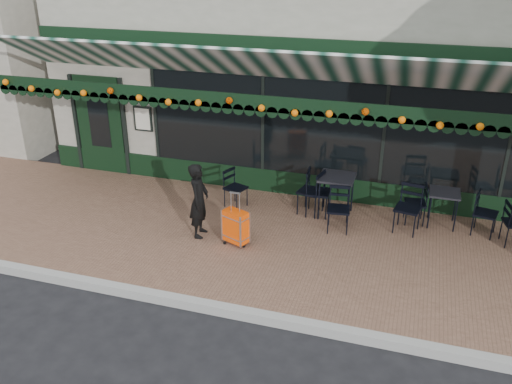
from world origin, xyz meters
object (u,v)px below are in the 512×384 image
(chair_a_front, at_px, (408,209))
(chair_b_right, at_px, (318,192))
(cafe_table_b, at_px, (337,180))
(chair_a_right, at_px, (486,214))
(woman, at_px, (199,200))
(chair_b_left, at_px, (311,192))
(chair_solo, at_px, (236,188))
(chair_b_front, at_px, (339,210))
(cafe_table_a, at_px, (444,195))
(chair_a_left, at_px, (415,203))
(suitcase, at_px, (236,227))

(chair_a_front, height_order, chair_b_right, chair_b_right)
(cafe_table_b, height_order, chair_a_right, chair_a_right)
(cafe_table_b, bearing_deg, woman, -145.35)
(chair_b_left, relative_size, chair_b_right, 0.98)
(woman, bearing_deg, chair_solo, -15.97)
(chair_a_front, bearing_deg, woman, -149.85)
(chair_b_left, xyz_separation_m, chair_b_front, (0.63, -0.55, -0.03))
(cafe_table_a, distance_m, chair_a_left, 0.54)
(woman, height_order, chair_a_front, woman)
(cafe_table_b, bearing_deg, chair_a_right, 0.60)
(suitcase, bearing_deg, chair_b_front, 54.65)
(chair_a_left, height_order, chair_b_right, chair_b_right)
(woman, distance_m, chair_solo, 1.35)
(woman, relative_size, chair_a_front, 1.53)
(suitcase, xyz_separation_m, chair_b_front, (1.61, 1.02, 0.09))
(cafe_table_a, relative_size, chair_b_left, 0.74)
(chair_a_front, relative_size, chair_b_front, 1.08)
(woman, relative_size, chair_solo, 1.76)
(cafe_table_b, relative_size, chair_a_right, 1.00)
(chair_a_right, relative_size, chair_b_front, 0.97)
(woman, distance_m, chair_b_right, 2.34)
(chair_a_right, height_order, chair_b_left, chair_b_left)
(chair_b_front, bearing_deg, chair_b_right, 125.41)
(woman, xyz_separation_m, suitcase, (0.72, -0.11, -0.36))
(chair_b_front, bearing_deg, woman, -165.94)
(suitcase, xyz_separation_m, cafe_table_b, (1.46, 1.62, 0.40))
(woman, bearing_deg, chair_b_left, -55.66)
(chair_b_left, height_order, chair_b_front, chair_b_left)
(chair_a_left, xyz_separation_m, chair_a_right, (1.21, -0.11, 0.01))
(chair_a_left, distance_m, chair_solo, 3.43)
(woman, height_order, chair_b_right, woman)
(woman, xyz_separation_m, chair_a_right, (4.85, 1.53, -0.28))
(cafe_table_a, height_order, chair_a_right, chair_a_right)
(woman, bearing_deg, chair_b_front, -74.95)
(chair_a_right, bearing_deg, chair_b_left, 105.14)
(woman, distance_m, chair_b_left, 2.25)
(woman, height_order, suitcase, woman)
(woman, xyz_separation_m, chair_b_front, (2.33, 0.90, -0.27))
(chair_a_right, distance_m, chair_b_front, 2.60)
(woman, relative_size, chair_a_right, 1.68)
(chair_a_left, height_order, chair_a_right, chair_a_right)
(chair_solo, bearing_deg, chair_a_left, -63.26)
(cafe_table_a, bearing_deg, chair_b_right, -173.44)
(chair_a_left, relative_size, chair_b_front, 0.94)
(cafe_table_b, height_order, chair_a_left, cafe_table_b)
(chair_b_left, xyz_separation_m, chair_solo, (-1.47, -0.15, -0.06))
(chair_solo, bearing_deg, chair_b_right, -64.24)
(chair_a_left, bearing_deg, suitcase, -67.35)
(woman, bearing_deg, cafe_table_b, -61.50)
(chair_a_right, bearing_deg, chair_b_right, 105.54)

